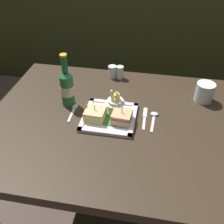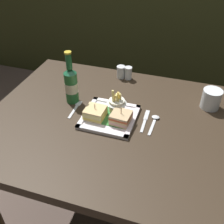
{
  "view_description": "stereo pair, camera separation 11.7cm",
  "coord_description": "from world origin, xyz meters",
  "views": [
    {
      "loc": [
        0.16,
        -0.91,
        1.48
      ],
      "look_at": [
        -0.01,
        0.0,
        0.77
      ],
      "focal_mm": 43.17,
      "sensor_mm": 36.0,
      "label": 1
    },
    {
      "loc": [
        0.27,
        -0.88,
        1.48
      ],
      "look_at": [
        -0.01,
        0.0,
        0.77
      ],
      "focal_mm": 43.17,
      "sensor_mm": 36.0,
      "label": 2
    }
  ],
  "objects": [
    {
      "name": "square_plate",
      "position": [
        -0.03,
        0.01,
        0.74
      ],
      "size": [
        0.23,
        0.23,
        0.02
      ],
      "color": "silver",
      "rests_on": "dining_table"
    },
    {
      "name": "knife",
      "position": [
        0.13,
        0.04,
        0.73
      ],
      "size": [
        0.02,
        0.16,
        0.0
      ],
      "color": "silver",
      "rests_on": "dining_table"
    },
    {
      "name": "sandwich_half_left",
      "position": [
        -0.08,
        -0.02,
        0.76
      ],
      "size": [
        0.09,
        0.09,
        0.07
      ],
      "color": "#E5C283",
      "rests_on": "square_plate"
    },
    {
      "name": "spoon",
      "position": [
        0.17,
        0.05,
        0.73
      ],
      "size": [
        0.04,
        0.14,
        0.01
      ],
      "color": "silver",
      "rests_on": "dining_table"
    },
    {
      "name": "salt_shaker",
      "position": [
        -0.08,
        0.37,
        0.76
      ],
      "size": [
        0.05,
        0.05,
        0.07
      ],
      "color": "silver",
      "rests_on": "dining_table"
    },
    {
      "name": "fries_cup",
      "position": [
        -0.01,
        0.06,
        0.78
      ],
      "size": [
        0.09,
        0.09,
        0.11
      ],
      "color": "silver",
      "rests_on": "square_plate"
    },
    {
      "name": "pepper_shaker",
      "position": [
        -0.04,
        0.37,
        0.76
      ],
      "size": [
        0.04,
        0.04,
        0.07
      ],
      "color": "silver",
      "rests_on": "dining_table"
    },
    {
      "name": "fork",
      "position": [
        -0.2,
        0.03,
        0.73
      ],
      "size": [
        0.03,
        0.14,
        0.0
      ],
      "color": "silver",
      "rests_on": "dining_table"
    },
    {
      "name": "water_glass",
      "position": [
        0.4,
        0.23,
        0.77
      ],
      "size": [
        0.09,
        0.09,
        0.09
      ],
      "color": "silver",
      "rests_on": "dining_table"
    },
    {
      "name": "ground_plane",
      "position": [
        0.0,
        0.0,
        0.0
      ],
      "size": [
        6.0,
        6.0,
        0.0
      ],
      "primitive_type": "plane",
      "color": "brown"
    },
    {
      "name": "beer_bottle",
      "position": [
        -0.24,
        0.08,
        0.82
      ],
      "size": [
        0.06,
        0.06,
        0.26
      ],
      "color": "#24662F",
      "rests_on": "dining_table"
    },
    {
      "name": "dining_table",
      "position": [
        0.0,
        0.0,
        0.63
      ],
      "size": [
        1.14,
        0.89,
        0.73
      ],
      "color": "#33271A",
      "rests_on": "ground_plane"
    },
    {
      "name": "sandwich_half_right",
      "position": [
        0.03,
        -0.02,
        0.76
      ],
      "size": [
        0.09,
        0.09,
        0.08
      ],
      "color": "tan",
      "rests_on": "square_plate"
    }
  ]
}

